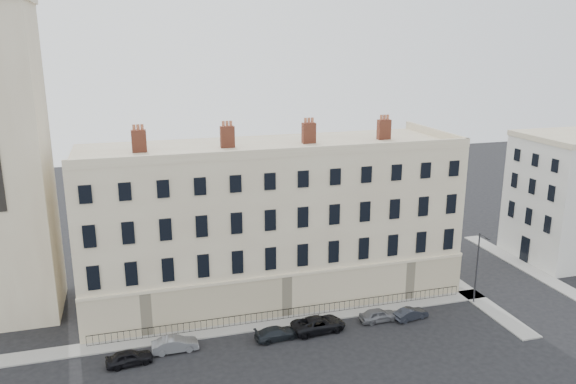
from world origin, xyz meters
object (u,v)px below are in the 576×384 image
car_a (129,358)px  car_f (411,314)px  car_c (277,333)px  car_e (379,315)px  streetlamp (478,265)px  car_d (319,324)px  car_b (175,344)px

car_a → car_f: car_a is taller
car_c → car_e: bearing=-93.0°
streetlamp → car_f: bearing=-172.9°
streetlamp → car_d: bearing=-178.7°
car_c → streetlamp: (20.20, 1.11, 3.44)m
car_a → car_b: 3.78m
car_d → car_e: size_ratio=1.35×
car_a → car_e: (21.88, 0.99, -0.01)m
car_f → car_d: bearing=78.0°
car_b → car_f: (21.21, -0.52, -0.08)m
car_e → streetlamp: size_ratio=0.49×
car_a → car_f: 24.87m
car_b → car_f: size_ratio=1.15×
car_a → car_f: (24.86, 0.48, -0.07)m
car_f → car_c: bearing=80.0°
car_c → car_f: (12.72, -0.03, -0.01)m
car_d → car_a: bearing=88.7°
car_e → car_c: bearing=91.5°
car_a → car_c: 12.16m
car_e → car_f: (2.98, -0.51, -0.06)m
car_a → streetlamp: streetlamp is taller
car_c → car_e: (9.74, 0.48, 0.05)m
car_c → car_d: (3.90, 0.30, 0.12)m
car_a → streetlamp: 32.56m
car_c → car_e: car_e is taller
car_b → car_d: 12.40m
car_e → streetlamp: streetlamp is taller
car_c → car_a: bearing=86.6°
car_c → streetlamp: size_ratio=0.53×
car_b → car_e: 18.23m
car_e → car_f: bearing=-100.9°
car_b → car_f: 21.22m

